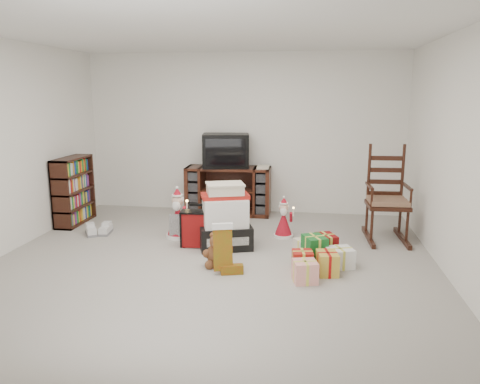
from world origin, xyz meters
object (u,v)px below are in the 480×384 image
at_px(gift_pile, 225,220).
at_px(mrs_claus_figurine, 178,218).
at_px(bookshelf, 74,192).
at_px(red_suitcase, 196,229).
at_px(crt_television, 226,151).
at_px(tv_stand, 228,191).
at_px(teddy_bear, 218,252).
at_px(santa_figurine, 284,222).
at_px(sneaker_pair, 98,230).
at_px(rocking_chair, 386,206).
at_px(gift_cluster, 318,255).

distance_m(gift_pile, mrs_claus_figurine, 0.77).
height_order(bookshelf, red_suitcase, bookshelf).
bearing_deg(gift_pile, crt_television, 81.56).
xyz_separation_m(tv_stand, teddy_bear, (0.28, -2.27, -0.21)).
bearing_deg(tv_stand, crt_television, 169.14).
distance_m(teddy_bear, crt_television, 2.45).
height_order(gift_pile, red_suitcase, gift_pile).
bearing_deg(bookshelf, crt_television, 22.37).
relative_size(santa_figurine, sneaker_pair, 1.34).
height_order(mrs_claus_figurine, crt_television, crt_television).
distance_m(tv_stand, sneaker_pair, 2.08).
relative_size(bookshelf, gift_pile, 1.23).
bearing_deg(bookshelf, tv_stand, 21.85).
bearing_deg(crt_television, santa_figurine, -57.52).
distance_m(bookshelf, santa_figurine, 3.09).
bearing_deg(mrs_claus_figurine, santa_figurine, 9.16).
bearing_deg(santa_figurine, gift_pile, -141.43).
distance_m(tv_stand, rocking_chair, 2.45).
bearing_deg(santa_figurine, sneaker_pair, -174.05).
distance_m(teddy_bear, mrs_claus_figurine, 1.21).
bearing_deg(mrs_claus_figurine, crt_television, 72.60).
relative_size(gift_pile, red_suitcase, 1.49).
height_order(tv_stand, red_suitcase, tv_stand).
xyz_separation_m(gift_pile, santa_figurine, (0.69, 0.55, -0.14)).
bearing_deg(gift_cluster, rocking_chair, 52.59).
xyz_separation_m(teddy_bear, sneaker_pair, (-1.83, 0.93, -0.11)).
bearing_deg(teddy_bear, tv_stand, 96.93).
bearing_deg(gift_cluster, tv_stand, 123.20).
relative_size(bookshelf, santa_figurine, 1.80).
bearing_deg(tv_stand, teddy_bear, -84.26).
bearing_deg(mrs_claus_figurine, red_suitcase, -45.95).
distance_m(teddy_bear, santa_figurine, 1.36).
bearing_deg(santa_figurine, teddy_bear, -118.96).
height_order(rocking_chair, teddy_bear, rocking_chair).
relative_size(gift_pile, gift_cluster, 0.76).
height_order(gift_pile, gift_cluster, gift_pile).
bearing_deg(red_suitcase, tv_stand, 82.75).
distance_m(red_suitcase, mrs_claus_figurine, 0.48).
height_order(tv_stand, mrs_claus_figurine, tv_stand).
xyz_separation_m(red_suitcase, sneaker_pair, (-1.44, 0.31, -0.18)).
distance_m(gift_pile, crt_television, 1.79).
bearing_deg(sneaker_pair, gift_pile, -31.78).
xyz_separation_m(bookshelf, red_suitcase, (2.02, -0.79, -0.24)).
distance_m(red_suitcase, teddy_bear, 0.74).
relative_size(tv_stand, gift_cluster, 1.27).
height_order(rocking_chair, gift_pile, rocking_chair).
bearing_deg(rocking_chair, sneaker_pair, -176.77).
xyz_separation_m(santa_figurine, gift_cluster, (0.45, -1.02, -0.09)).
relative_size(bookshelf, gift_cluster, 0.93).
distance_m(tv_stand, mrs_claus_figurine, 1.39).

